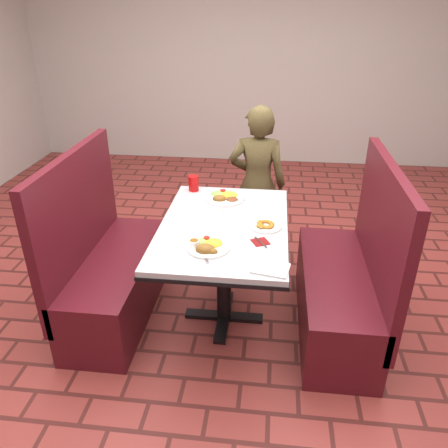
# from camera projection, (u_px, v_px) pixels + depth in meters

# --- Properties ---
(room) EXTENTS (7.00, 7.04, 2.82)m
(room) POSITION_uv_depth(u_px,v_px,m) (224.00, 22.00, 2.24)
(room) COLOR maroon
(room) RESTS_ON ground
(dining_table) EXTENTS (0.81, 1.21, 0.75)m
(dining_table) POSITION_uv_depth(u_px,v_px,m) (224.00, 237.00, 2.81)
(dining_table) COLOR #B5B7BA
(dining_table) RESTS_ON ground
(booth_bench_left) EXTENTS (0.47, 1.20, 1.17)m
(booth_bench_left) POSITION_uv_depth(u_px,v_px,m) (110.00, 272.00, 3.04)
(booth_bench_left) COLOR #52121B
(booth_bench_left) RESTS_ON ground
(booth_bench_right) EXTENTS (0.47, 1.20, 1.17)m
(booth_bench_right) POSITION_uv_depth(u_px,v_px,m) (344.00, 287.00, 2.87)
(booth_bench_right) COLOR #52121B
(booth_bench_right) RESTS_ON ground
(diner_person) EXTENTS (0.49, 0.34, 1.31)m
(diner_person) POSITION_uv_depth(u_px,v_px,m) (257.00, 184.00, 3.63)
(diner_person) COLOR brown
(diner_person) RESTS_ON ground
(near_dinner_plate) EXTENTS (0.25, 0.25, 0.08)m
(near_dinner_plate) POSITION_uv_depth(u_px,v_px,m) (207.00, 244.00, 2.48)
(near_dinner_plate) COLOR white
(near_dinner_plate) RESTS_ON dining_table
(far_dinner_plate) EXTENTS (0.28, 0.28, 0.07)m
(far_dinner_plate) POSITION_uv_depth(u_px,v_px,m) (225.00, 196.00, 3.10)
(far_dinner_plate) COLOR white
(far_dinner_plate) RESTS_ON dining_table
(plantain_plate) EXTENTS (0.20, 0.20, 0.03)m
(plantain_plate) POSITION_uv_depth(u_px,v_px,m) (265.00, 225.00, 2.72)
(plantain_plate) COLOR white
(plantain_plate) RESTS_ON dining_table
(maroon_napkin) EXTENTS (0.12, 0.12, 0.00)m
(maroon_napkin) POSITION_uv_depth(u_px,v_px,m) (260.00, 242.00, 2.56)
(maroon_napkin) COLOR maroon
(maroon_napkin) RESTS_ON dining_table
(spoon_utensil) EXTENTS (0.08, 0.13, 0.00)m
(spoon_utensil) POSITION_uv_depth(u_px,v_px,m) (261.00, 242.00, 2.54)
(spoon_utensil) COLOR silver
(spoon_utensil) RESTS_ON dining_table
(red_tumbler) EXTENTS (0.08, 0.08, 0.11)m
(red_tumbler) POSITION_uv_depth(u_px,v_px,m) (194.00, 183.00, 3.23)
(red_tumbler) COLOR red
(red_tumbler) RESTS_ON dining_table
(paper_napkin) EXTENTS (0.21, 0.18, 0.01)m
(paper_napkin) POSITION_uv_depth(u_px,v_px,m) (270.00, 268.00, 2.29)
(paper_napkin) COLOR silver
(paper_napkin) RESTS_ON dining_table
(knife_utensil) EXTENTS (0.07, 0.18, 0.00)m
(knife_utensil) POSITION_uv_depth(u_px,v_px,m) (205.00, 254.00, 2.42)
(knife_utensil) COLOR silver
(knife_utensil) RESTS_ON dining_table
(fork_utensil) EXTENTS (0.01, 0.14, 0.00)m
(fork_utensil) POSITION_uv_depth(u_px,v_px,m) (203.00, 252.00, 2.44)
(fork_utensil) COLOR silver
(fork_utensil) RESTS_ON dining_table
(lettuce_shreds) EXTENTS (0.28, 0.32, 0.00)m
(lettuce_shreds) POSITION_uv_depth(u_px,v_px,m) (231.00, 220.00, 2.81)
(lettuce_shreds) COLOR #A0D053
(lettuce_shreds) RESTS_ON dining_table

